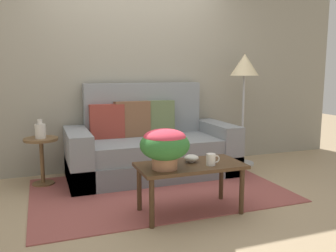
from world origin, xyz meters
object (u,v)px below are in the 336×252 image
Objects in this scene: snack_bowl at (191,158)px; table_vase at (40,131)px; coffee_table at (190,170)px; potted_plant at (165,144)px; side_table at (42,153)px; floor_lamp at (244,74)px; coffee_mug at (211,159)px; couch at (150,148)px.

table_vase is at bearing 136.47° from snack_bowl.
coffee_table is 0.39m from potted_plant.
floor_lamp reaches higher than side_table.
table_vase is (-1.25, 1.29, 0.23)m from coffee_table.
coffee_mug reaches higher than coffee_table.
snack_bowl is 0.64× the size of table_vase.
floor_lamp reaches higher than table_vase.
floor_lamp is 11.68× the size of coffee_mug.
snack_bowl reaches higher than coffee_table.
floor_lamp is (2.62, 0.00, 0.88)m from side_table.
coffee_table is 0.22m from coffee_mug.
floor_lamp is at bearing 43.30° from snack_bowl.
couch is at bearing 77.99° from potted_plant.
coffee_mug reaches higher than side_table.
side_table is 2.00m from coffee_mug.
potted_plant is 3.11× the size of snack_bowl.
couch is at bearing 95.82° from coffee_mug.
coffee_table is at bearing -45.81° from table_vase.
coffee_mug is (1.41, -1.41, 0.13)m from side_table.
snack_bowl is at bearing -136.70° from floor_lamp.
snack_bowl is (0.02, -1.22, 0.16)m from couch.
couch is at bearing -0.45° from table_vase.
coffee_table is 1.76× the size of side_table.
couch is 1.30m from table_vase.
coffee_mug is 0.60× the size of table_vase.
coffee_table is at bearing -90.79° from couch.
floor_lamp is at bearing 40.24° from potted_plant.
side_table reaches higher than coffee_table.
coffee_mug is at bearing -130.47° from floor_lamp.
couch reaches higher than side_table.
floor_lamp is at bearing 43.89° from coffee_table.
snack_bowl is (0.31, 0.13, -0.18)m from potted_plant.
side_table is (-1.25, 1.31, -0.02)m from coffee_table.
couch reaches higher than potted_plant.
couch is 1.63m from floor_lamp.
coffee_mug is (0.43, -0.03, -0.16)m from potted_plant.
floor_lamp is 1.97m from snack_bowl.
table_vase is (-0.98, 1.36, -0.04)m from potted_plant.
side_table reaches higher than snack_bowl.
floor_lamp reaches higher than coffee_table.
potted_plant is (0.98, -1.38, 0.30)m from side_table.
coffee_table is at bearing 147.44° from coffee_mug.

